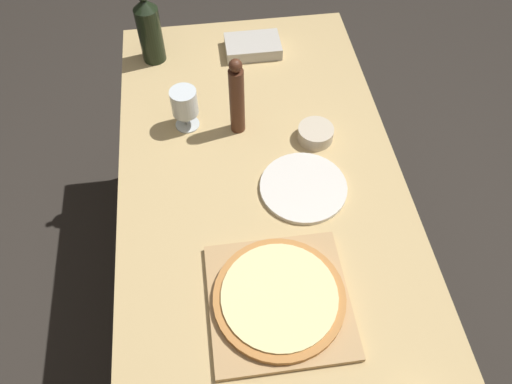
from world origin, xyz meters
TOP-DOWN VIEW (x-y plane):
  - ground_plane at (0.00, 0.00)m, footprint 12.00×12.00m
  - dining_table at (0.00, 0.00)m, footprint 0.84×1.75m
  - cutting_board at (-0.01, -0.29)m, footprint 0.35×0.35m
  - pizza at (-0.01, -0.29)m, footprint 0.33×0.33m
  - wine_bottle at (-0.30, 0.70)m, footprint 0.08×0.08m
  - pepper_mill at (-0.04, 0.32)m, footprint 0.05×0.05m
  - wine_glass at (-0.20, 0.35)m, footprint 0.08×0.08m
  - small_bowl at (0.19, 0.24)m, footprint 0.11×0.11m
  - dinner_plate at (0.12, 0.05)m, footprint 0.25×0.25m
  - food_container at (0.05, 0.69)m, footprint 0.20×0.13m

SIDE VIEW (x-z plane):
  - ground_plane at x=0.00m, z-range 0.00..0.00m
  - dining_table at x=0.00m, z-range 0.30..1.07m
  - dinner_plate at x=0.12m, z-range 0.77..0.79m
  - cutting_board at x=-0.01m, z-range 0.77..0.79m
  - food_container at x=0.05m, z-range 0.77..0.82m
  - small_bowl at x=0.19m, z-range 0.77..0.82m
  - pizza at x=-0.01m, z-range 0.79..0.82m
  - wine_glass at x=-0.20m, z-range 0.80..0.94m
  - wine_bottle at x=-0.30m, z-range 0.75..1.05m
  - pepper_mill at x=-0.04m, z-range 0.77..1.04m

